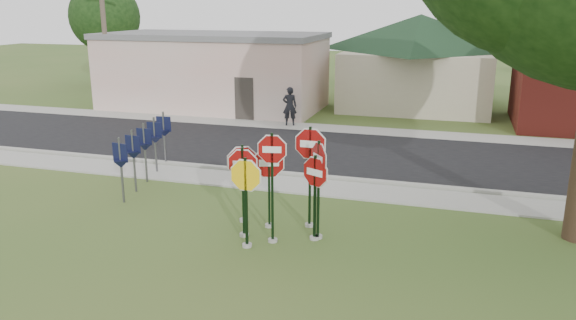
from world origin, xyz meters
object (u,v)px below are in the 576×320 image
(stop_sign_yellow, at_px, (246,191))
(utility_pole_near, at_px, (103,19))
(stop_sign_left, at_px, (243,180))
(pedestrian, at_px, (290,106))
(stop_sign_center, at_px, (272,173))

(stop_sign_yellow, distance_m, utility_pole_near, 20.33)
(stop_sign_left, distance_m, pedestrian, 13.47)
(stop_sign_left, bearing_deg, stop_sign_center, -8.75)
(stop_sign_yellow, bearing_deg, utility_pole_near, 133.14)
(stop_sign_center, xyz_separation_m, utility_pole_near, (-14.19, 14.14, 3.17))
(utility_pole_near, xyz_separation_m, pedestrian, (10.60, -0.84, -3.97))
(stop_sign_center, xyz_separation_m, stop_sign_left, (-0.81, 0.13, -0.29))
(stop_sign_center, bearing_deg, utility_pole_near, 135.11)
(stop_sign_yellow, xyz_separation_m, stop_sign_left, (-0.31, 0.59, 0.05))
(stop_sign_center, height_order, utility_pole_near, utility_pole_near)
(utility_pole_near, bearing_deg, stop_sign_yellow, -46.86)
(stop_sign_yellow, distance_m, pedestrian, 14.11)
(stop_sign_left, relative_size, pedestrian, 1.31)
(stop_sign_center, relative_size, stop_sign_yellow, 1.21)
(stop_sign_center, bearing_deg, stop_sign_left, 171.25)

